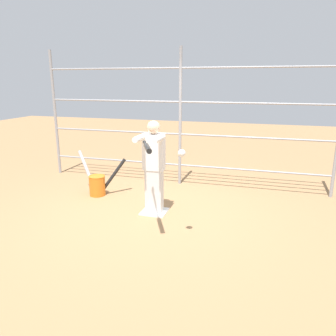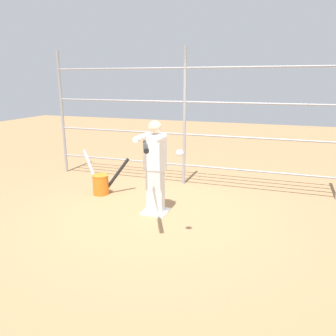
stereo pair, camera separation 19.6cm
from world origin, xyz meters
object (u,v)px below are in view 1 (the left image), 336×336
(batter, at_px, (154,165))
(baseball_bat_swinging, at_px, (147,147))
(bat_bucket, at_px, (98,184))
(softball_in_flight, at_px, (182,153))

(batter, distance_m, baseball_bat_swinging, 0.99)
(baseball_bat_swinging, xyz_separation_m, bat_bucket, (1.50, -1.36, -1.04))
(batter, relative_size, softball_in_flight, 15.46)
(baseball_bat_swinging, bearing_deg, softball_in_flight, -178.25)
(bat_bucket, bearing_deg, baseball_bat_swinging, 137.88)
(softball_in_flight, xyz_separation_m, bat_bucket, (1.95, -1.34, -0.98))
(baseball_bat_swinging, distance_m, softball_in_flight, 0.45)
(batter, distance_m, softball_in_flight, 1.14)
(bat_bucket, bearing_deg, batter, 158.60)
(softball_in_flight, height_order, bat_bucket, softball_in_flight)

